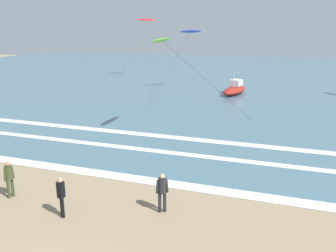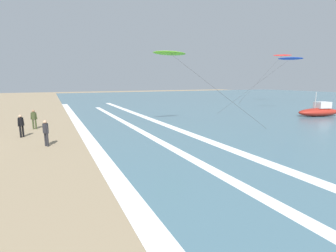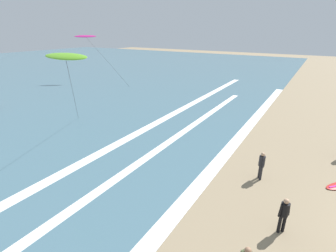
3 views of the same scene
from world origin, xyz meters
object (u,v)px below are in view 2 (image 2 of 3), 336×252
surfer_background_far (46,131)px  kite_lime_high_right (170,54)px  offshore_boat (319,111)px  surfer_foreground_main (34,118)px  kite_blue_low_near (290,59)px  surfer_right_near (21,124)px  kite_red_high_left (282,55)px

surfer_background_far → kite_lime_high_right: 11.97m
offshore_boat → surfer_background_far: bearing=-86.8°
surfer_foreground_main → surfer_background_far: bearing=8.2°
kite_blue_low_near → surfer_background_far: bearing=-76.2°
surfer_right_near → surfer_background_far: (3.47, 1.59, 0.00)m
surfer_background_far → kite_blue_low_near: (-7.19, 29.25, 5.81)m
kite_lime_high_right → offshore_boat: (2.13, 17.63, -5.70)m
surfer_right_near → kite_red_high_left: bearing=108.3°
surfer_foreground_main → kite_lime_high_right: (2.84, 11.02, 5.29)m
surfer_foreground_main → kite_blue_low_near: size_ratio=0.13×
surfer_right_near → kite_red_high_left: (-13.37, 40.44, 7.48)m
surfer_right_near → offshore_boat: (1.91, 29.31, -0.40)m
kite_blue_low_near → surfer_right_near: bearing=-83.1°
kite_red_high_left → offshore_boat: bearing=-36.1°
surfer_right_near → offshore_boat: 29.37m
surfer_foreground_main → kite_lime_high_right: size_ratio=0.20×
surfer_right_near → kite_red_high_left: size_ratio=0.15×
surfer_background_far → kite_red_high_left: (-16.84, 38.84, 7.48)m
offshore_boat → kite_lime_high_right: bearing=-96.9°
surfer_foreground_main → surfer_right_near: bearing=-12.1°
kite_blue_low_near → surfer_foreground_main: bearing=-88.7°
kite_lime_high_right → surfer_right_near: bearing=-88.9°
surfer_foreground_main → kite_lime_high_right: bearing=75.6°
kite_red_high_left → offshore_boat: 20.48m
kite_blue_low_near → offshore_boat: size_ratio=2.25×
surfer_right_near → kite_lime_high_right: bearing=91.1°
offshore_boat → surfer_right_near: bearing=-93.7°
surfer_background_far → offshore_boat: offshore_boat is taller
kite_blue_low_near → kite_lime_high_right: size_ratio=1.51×
kite_blue_low_near → kite_red_high_left: bearing=135.2°
surfer_foreground_main → offshore_boat: offshore_boat is taller
surfer_background_far → surfer_foreground_main: same height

